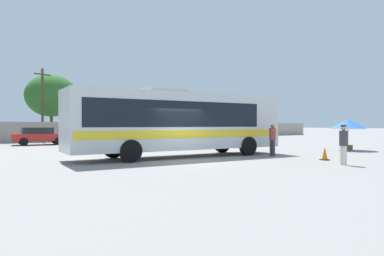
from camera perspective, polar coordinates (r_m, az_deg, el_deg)
name	(u,v)px	position (r m, az deg, el deg)	size (l,w,h in m)	color
ground_plane	(106,149)	(25.33, -14.00, -3.35)	(300.00, 300.00, 0.00)	gray
perimeter_wall	(56,132)	(37.11, -21.38, -0.59)	(80.00, 0.30, 1.98)	#9E998C
coach_bus_silver_yellow	(178,121)	(18.40, -2.36, 1.17)	(12.05, 3.64, 3.59)	silver
attendant_by_bus_door	(272,138)	(19.46, 13.08, -1.55)	(0.38, 0.38, 1.79)	#38383D
passenger_waiting_on_apron	(343,142)	(16.13, 23.62, -2.15)	(0.40, 0.40, 1.71)	silver
vendor_umbrella_secondary_blue	(348,124)	(25.33, 24.26, 0.55)	(2.34, 2.34, 2.09)	gray
parked_car_second_red	(39,136)	(32.22, -23.78, -1.15)	(4.47, 2.29, 1.47)	red
parked_car_third_red	(108,134)	(34.70, -13.60, -0.96)	(4.50, 2.24, 1.52)	red
parked_car_rightmost_silver	(157,133)	(37.17, -5.70, -0.88)	(4.44, 2.07, 1.46)	#B7BABF
utility_pole_near	(42,103)	(38.61, -23.36, 3.76)	(1.76, 0.63, 7.44)	#4C3823
roadside_tree_midright	(51,96)	(43.15, -22.11, 4.96)	(5.74, 5.74, 7.50)	brown
roadside_tree_right	(157,111)	(47.45, -5.85, 2.76)	(3.72, 3.72, 5.13)	brown
traffic_cone_on_apron	(325,154)	(18.02, 20.97, -3.98)	(0.36, 0.36, 0.64)	black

